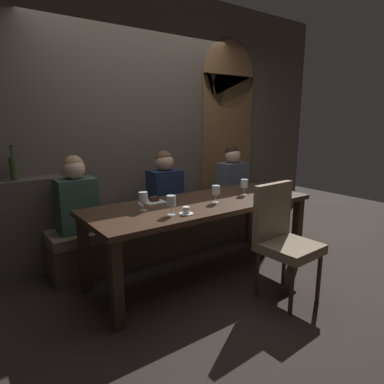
% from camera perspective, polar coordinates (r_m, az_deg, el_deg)
% --- Properties ---
extents(ground, '(9.00, 9.00, 0.00)m').
position_cam_1_polar(ground, '(3.42, 1.51, -13.82)').
color(ground, black).
extents(back_wall_tiled, '(6.00, 0.12, 3.00)m').
position_cam_1_polar(back_wall_tiled, '(4.10, -9.03, 12.10)').
color(back_wall_tiled, brown).
rests_on(back_wall_tiled, ground).
extents(arched_door, '(0.90, 0.05, 2.55)m').
position_cam_1_polar(arched_door, '(4.82, 6.10, 10.59)').
color(arched_door, brown).
rests_on(arched_door, ground).
extents(back_counter, '(1.10, 0.28, 0.95)m').
position_cam_1_polar(back_counter, '(3.63, -29.46, -5.80)').
color(back_counter, '#494138').
rests_on(back_counter, ground).
extents(dining_table, '(2.20, 0.84, 0.74)m').
position_cam_1_polar(dining_table, '(3.18, 1.58, -3.22)').
color(dining_table, '#342217').
rests_on(dining_table, ground).
extents(banquette_bench, '(2.50, 0.44, 0.45)m').
position_cam_1_polar(banquette_bench, '(3.86, -4.85, -7.02)').
color(banquette_bench, '#4A3C2E').
rests_on(banquette_bench, ground).
extents(chair_near_side, '(0.46, 0.46, 0.98)m').
position_cam_1_polar(chair_near_side, '(2.93, 15.19, -6.97)').
color(chair_near_side, '#3D281C').
rests_on(chair_near_side, ground).
extents(diner_redhead, '(0.36, 0.24, 0.73)m').
position_cam_1_polar(diner_redhead, '(3.33, -19.24, -0.68)').
color(diner_redhead, '#2D473D').
rests_on(diner_redhead, banquette_bench).
extents(diner_bearded, '(0.36, 0.24, 0.72)m').
position_cam_1_polar(diner_bearded, '(3.75, -4.66, 1.27)').
color(diner_bearded, '#192342').
rests_on(diner_bearded, banquette_bench).
extents(diner_far_end, '(0.36, 0.24, 0.73)m').
position_cam_1_polar(diner_far_end, '(4.32, 6.89, 2.78)').
color(diner_far_end, '#4C515B').
rests_on(diner_far_end, banquette_bench).
extents(wine_bottle_pale_label, '(0.08, 0.08, 0.33)m').
position_cam_1_polar(wine_bottle_pale_label, '(3.51, -28.23, 3.73)').
color(wine_bottle_pale_label, '#384728').
rests_on(wine_bottle_pale_label, back_counter).
extents(wine_glass_near_left, '(0.08, 0.08, 0.16)m').
position_cam_1_polar(wine_glass_near_left, '(2.70, -3.60, -1.66)').
color(wine_glass_near_left, silver).
rests_on(wine_glass_near_left, dining_table).
extents(wine_glass_center_back, '(0.08, 0.08, 0.16)m').
position_cam_1_polar(wine_glass_center_back, '(2.86, -8.37, -1.00)').
color(wine_glass_center_back, silver).
rests_on(wine_glass_center_back, dining_table).
extents(wine_glass_near_right, '(0.08, 0.08, 0.16)m').
position_cam_1_polar(wine_glass_near_right, '(3.47, 8.94, 1.32)').
color(wine_glass_near_right, silver).
rests_on(wine_glass_near_right, dining_table).
extents(wine_glass_end_right, '(0.08, 0.08, 0.16)m').
position_cam_1_polar(wine_glass_end_right, '(3.11, 4.13, 0.27)').
color(wine_glass_end_right, silver).
rests_on(wine_glass_end_right, dining_table).
extents(espresso_cup, '(0.12, 0.12, 0.06)m').
position_cam_1_polar(espresso_cup, '(2.75, -1.00, -3.30)').
color(espresso_cup, white).
rests_on(espresso_cup, dining_table).
extents(dessert_plate, '(0.19, 0.19, 0.05)m').
position_cam_1_polar(dessert_plate, '(3.16, -6.61, -1.49)').
color(dessert_plate, white).
rests_on(dessert_plate, dining_table).
extents(fork_on_table, '(0.05, 0.17, 0.01)m').
position_cam_1_polar(fork_on_table, '(3.09, -8.80, -2.11)').
color(fork_on_table, silver).
rests_on(fork_on_table, dining_table).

